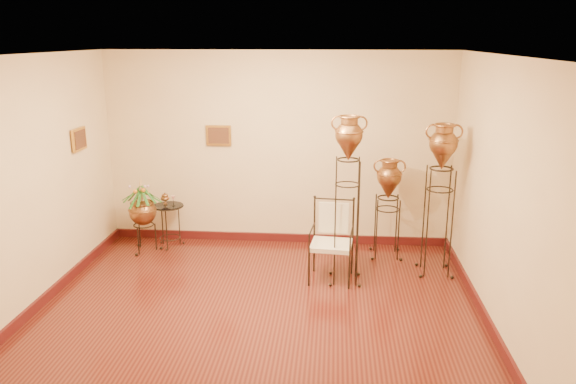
# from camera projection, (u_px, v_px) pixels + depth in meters

# --- Properties ---
(ground) EXTENTS (5.00, 5.00, 0.00)m
(ground) POSITION_uv_depth(u_px,v_px,m) (255.00, 321.00, 6.07)
(ground) COLOR #571F14
(ground) RESTS_ON ground
(room_shell) EXTENTS (5.02, 5.02, 2.81)m
(room_shell) POSITION_uv_depth(u_px,v_px,m) (252.00, 165.00, 5.62)
(room_shell) COLOR beige
(room_shell) RESTS_ON ground
(amphora_tall) EXTENTS (0.54, 0.54, 2.11)m
(amphora_tall) POSITION_uv_depth(u_px,v_px,m) (347.00, 199.00, 6.79)
(amphora_tall) COLOR black
(amphora_tall) RESTS_ON ground
(amphora_mid) EXTENTS (0.47, 0.47, 1.98)m
(amphora_mid) POSITION_uv_depth(u_px,v_px,m) (439.00, 199.00, 7.07)
(amphora_mid) COLOR black
(amphora_mid) RESTS_ON ground
(amphora_short) EXTENTS (0.50, 0.50, 1.40)m
(amphora_short) POSITION_uv_depth(u_px,v_px,m) (388.00, 208.00, 7.72)
(amphora_short) COLOR black
(amphora_short) RESTS_ON ground
(planter_urn) EXTENTS (0.78, 0.78, 1.13)m
(planter_urn) POSITION_uv_depth(u_px,v_px,m) (143.00, 209.00, 7.92)
(planter_urn) COLOR black
(planter_urn) RESTS_ON ground
(armchair) EXTENTS (0.62, 0.59, 1.02)m
(armchair) POSITION_uv_depth(u_px,v_px,m) (331.00, 242.00, 6.98)
(armchair) COLOR black
(armchair) RESTS_ON ground
(side_table) EXTENTS (0.55, 0.55, 0.79)m
(side_table) POSITION_uv_depth(u_px,v_px,m) (169.00, 225.00, 8.18)
(side_table) COLOR black
(side_table) RESTS_ON ground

